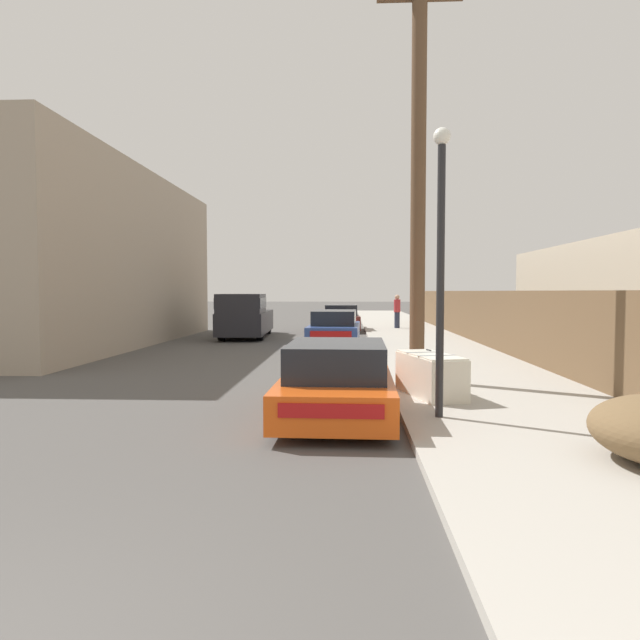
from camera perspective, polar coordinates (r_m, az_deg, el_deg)
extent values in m
cube|color=#ADA89E|center=(26.00, 9.35, -1.54)|extent=(4.20, 63.00, 0.12)
cube|color=silver|center=(10.79, 10.97, -5.47)|extent=(1.15, 1.92, 0.74)
cube|color=white|center=(10.74, 10.99, -3.43)|extent=(1.11, 1.85, 0.03)
cube|color=#333335|center=(11.32, 10.80, -2.97)|extent=(0.08, 0.20, 0.02)
cube|color=gray|center=(11.00, 10.40, -3.18)|extent=(0.72, 0.25, 0.01)
cube|color=gray|center=(10.49, 11.57, -3.49)|extent=(0.72, 0.25, 0.01)
cube|color=#E05114|center=(9.64, 1.78, -6.85)|extent=(1.85, 4.54, 0.54)
cube|color=black|center=(9.17, 1.69, -3.95)|extent=(1.56, 2.19, 0.54)
cube|color=#B21414|center=(7.40, 1.09, -9.10)|extent=(1.37, 0.06, 0.19)
cylinder|color=black|center=(11.09, -1.88, -6.04)|extent=(0.21, 0.66, 0.66)
cylinder|color=black|center=(11.04, 6.04, -6.10)|extent=(0.21, 0.66, 0.66)
cylinder|color=black|center=(8.36, -3.88, -9.00)|extent=(0.21, 0.66, 0.66)
cylinder|color=black|center=(8.29, 6.72, -9.11)|extent=(0.21, 0.66, 0.66)
cube|color=#2D478C|center=(21.50, 1.49, -1.31)|extent=(1.96, 4.65, 0.67)
cube|color=black|center=(21.28, 1.47, 0.26)|extent=(1.64, 2.63, 0.53)
cube|color=#B21414|center=(19.19, 1.08, -1.46)|extent=(1.40, 0.08, 0.23)
cylinder|color=black|center=(22.99, -0.24, -1.44)|extent=(0.22, 0.63, 0.63)
cylinder|color=black|center=(22.90, 3.65, -1.46)|extent=(0.22, 0.63, 0.63)
cylinder|color=black|center=(20.16, -0.96, -2.05)|extent=(0.22, 0.63, 0.63)
cylinder|color=black|center=(20.06, 3.47, -2.08)|extent=(0.22, 0.63, 0.63)
cube|color=#5B1E19|center=(29.35, 2.05, -0.18)|extent=(2.02, 4.18, 0.68)
cube|color=black|center=(29.16, 2.06, 1.00)|extent=(1.68, 2.36, 0.54)
cube|color=#B21414|center=(27.28, 2.16, -0.16)|extent=(1.44, 0.09, 0.24)
cylinder|color=black|center=(30.62, 0.48, -0.37)|extent=(0.22, 0.63, 0.62)
cylinder|color=black|center=(30.66, 3.49, -0.37)|extent=(0.22, 0.63, 0.62)
cylinder|color=black|center=(28.08, 0.47, -0.66)|extent=(0.22, 0.63, 0.62)
cylinder|color=black|center=(28.12, 3.76, -0.66)|extent=(0.22, 0.63, 0.62)
cube|color=#232328|center=(25.81, -7.37, -0.20)|extent=(2.23, 5.99, 0.94)
cube|color=#232328|center=(24.17, -7.87, 1.65)|extent=(1.95, 2.74, 0.80)
cube|color=black|center=(24.17, -7.87, 1.70)|extent=(1.99, 2.69, 0.44)
cylinder|color=black|center=(23.92, -6.01, -1.07)|extent=(0.30, 0.82, 0.81)
cylinder|color=black|center=(24.14, -9.81, -1.06)|extent=(0.30, 0.82, 0.81)
cylinder|color=black|center=(27.56, -5.22, -0.54)|extent=(0.30, 0.82, 0.81)
cylinder|color=black|center=(27.75, -8.54, -0.54)|extent=(0.30, 0.82, 0.81)
cylinder|color=brown|center=(12.67, 9.81, 14.45)|extent=(0.32, 0.32, 8.95)
cylinder|color=#232326|center=(8.86, 11.95, 3.68)|extent=(0.12, 0.12, 4.12)
sphere|color=white|center=(9.16, 12.10, 17.53)|extent=(0.26, 0.26, 0.26)
cube|color=brown|center=(20.99, 16.32, 0.16)|extent=(0.08, 35.35, 1.95)
cube|color=tan|center=(24.10, -24.17, 5.57)|extent=(7.00, 16.31, 6.57)
cylinder|color=#282D42|center=(30.23, 7.71, 0.00)|extent=(0.28, 0.28, 0.84)
cylinder|color=#B72D33|center=(30.20, 7.72, 1.42)|extent=(0.34, 0.34, 0.66)
sphere|color=tan|center=(30.19, 7.73, 2.29)|extent=(0.25, 0.25, 0.25)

